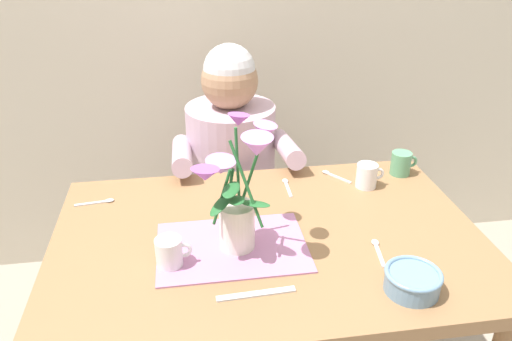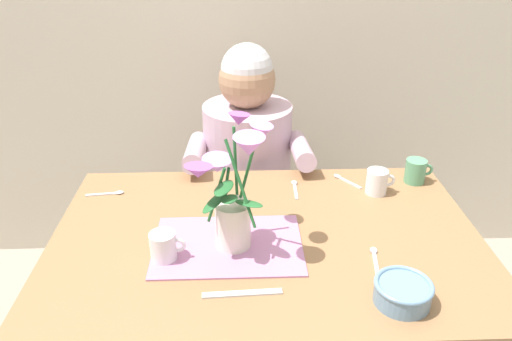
# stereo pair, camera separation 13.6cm
# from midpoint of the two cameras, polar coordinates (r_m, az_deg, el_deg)

# --- Properties ---
(dining_table) EXTENTS (1.20, 0.80, 0.74)m
(dining_table) POSITION_cam_midpoint_polar(r_m,az_deg,el_deg) (1.47, -1.31, -10.56)
(dining_table) COLOR olive
(dining_table) RESTS_ON ground_plane
(seated_person) EXTENTS (0.45, 0.47, 1.14)m
(seated_person) POSITION_cam_midpoint_polar(r_m,az_deg,el_deg) (2.02, -4.64, -1.83)
(seated_person) COLOR #4C4C56
(seated_person) RESTS_ON ground_plane
(striped_placemat) EXTENTS (0.40, 0.28, 0.00)m
(striped_placemat) POSITION_cam_midpoint_polar(r_m,az_deg,el_deg) (1.36, -5.61, -8.75)
(striped_placemat) COLOR #B275A3
(striped_placemat) RESTS_ON dining_table
(flower_vase) EXTENTS (0.24, 0.26, 0.35)m
(flower_vase) POSITION_cam_midpoint_polar(r_m,az_deg,el_deg) (1.27, -5.18, -2.76)
(flower_vase) COLOR silver
(flower_vase) RESTS_ON dining_table
(ceramic_bowl) EXTENTS (0.14, 0.14, 0.06)m
(ceramic_bowl) POSITION_cam_midpoint_polar(r_m,az_deg,el_deg) (1.24, 14.41, -12.14)
(ceramic_bowl) COLOR #6689A8
(ceramic_bowl) RESTS_ON dining_table
(dinner_knife) EXTENTS (0.19, 0.03, 0.00)m
(dinner_knife) POSITION_cam_midpoint_polar(r_m,az_deg,el_deg) (1.21, -3.28, -13.99)
(dinner_knife) COLOR silver
(dinner_knife) RESTS_ON dining_table
(tea_cup) EXTENTS (0.09, 0.07, 0.08)m
(tea_cup) POSITION_cam_midpoint_polar(r_m,az_deg,el_deg) (1.76, 14.15, 0.75)
(tea_cup) COLOR #569970
(tea_cup) RESTS_ON dining_table
(ceramic_mug) EXTENTS (0.09, 0.07, 0.08)m
(ceramic_mug) POSITION_cam_midpoint_polar(r_m,az_deg,el_deg) (1.66, 10.29, -0.63)
(ceramic_mug) COLOR silver
(ceramic_mug) RESTS_ON dining_table
(coffee_cup) EXTENTS (0.09, 0.07, 0.08)m
(coffee_cup) POSITION_cam_midpoint_polar(r_m,az_deg,el_deg) (1.31, -12.81, -9.23)
(coffee_cup) COLOR silver
(coffee_cup) RESTS_ON dining_table
(spoon_0) EXTENTS (0.11, 0.08, 0.01)m
(spoon_0) POSITION_cam_midpoint_polar(r_m,az_deg,el_deg) (1.52, -5.91, -4.73)
(spoon_0) COLOR silver
(spoon_0) RESTS_ON dining_table
(spoon_1) EXTENTS (0.08, 0.10, 0.01)m
(spoon_1) POSITION_cam_midpoint_polar(r_m,az_deg,el_deg) (1.72, 6.44, -0.54)
(spoon_1) COLOR silver
(spoon_1) RESTS_ON dining_table
(spoon_2) EXTENTS (0.03, 0.12, 0.01)m
(spoon_2) POSITION_cam_midpoint_polar(r_m,az_deg,el_deg) (1.38, 10.92, -8.78)
(spoon_2) COLOR silver
(spoon_2) RESTS_ON dining_table
(spoon_3) EXTENTS (0.02, 0.12, 0.01)m
(spoon_3) POSITION_cam_midpoint_polar(r_m,az_deg,el_deg) (1.65, 1.17, -1.69)
(spoon_3) COLOR silver
(spoon_3) RESTS_ON dining_table
(spoon_4) EXTENTS (0.12, 0.03, 0.01)m
(spoon_4) POSITION_cam_midpoint_polar(r_m,az_deg,el_deg) (1.65, -19.54, -3.44)
(spoon_4) COLOR silver
(spoon_4) RESTS_ON dining_table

